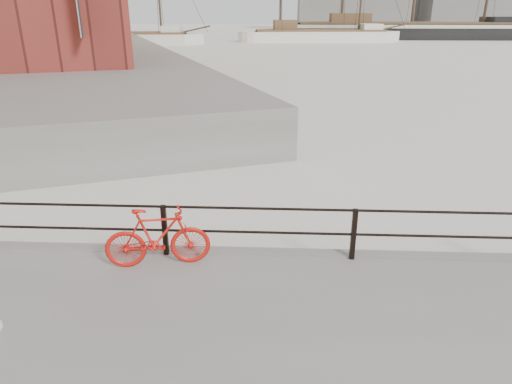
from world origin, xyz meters
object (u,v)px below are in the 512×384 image
(barque_black, at_px, (410,39))
(schooner_mid, at_px, (319,42))
(schooner_left, at_px, (124,45))
(bicycle, at_px, (158,237))
(workboat_near, at_px, (39,73))

(barque_black, bearing_deg, schooner_mid, -151.55)
(barque_black, distance_m, schooner_left, 51.64)
(bicycle, distance_m, schooner_left, 69.70)
(schooner_left, bearing_deg, bicycle, -76.28)
(barque_black, relative_size, workboat_near, 5.20)
(schooner_left, xyz_separation_m, workboat_near, (4.61, -35.99, 0.00))
(barque_black, bearing_deg, workboat_near, -128.67)
(bicycle, height_order, schooner_mid, schooner_mid)
(workboat_near, bearing_deg, schooner_left, 57.61)
(schooner_mid, relative_size, schooner_left, 1.13)
(schooner_mid, height_order, schooner_left, schooner_mid)
(workboat_near, bearing_deg, schooner_mid, 19.75)
(schooner_mid, distance_m, schooner_left, 32.00)
(barque_black, bearing_deg, schooner_left, -159.31)
(schooner_mid, bearing_deg, bicycle, -102.43)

